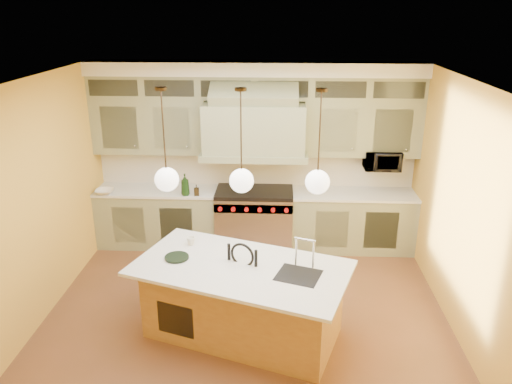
# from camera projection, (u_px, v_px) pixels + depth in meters

# --- Properties ---
(floor) EXTENTS (5.00, 5.00, 0.00)m
(floor) POSITION_uv_depth(u_px,v_px,m) (245.00, 324.00, 6.11)
(floor) COLOR brown
(floor) RESTS_ON ground
(ceiling) EXTENTS (5.00, 5.00, 0.00)m
(ceiling) POSITION_uv_depth(u_px,v_px,m) (243.00, 85.00, 5.09)
(ceiling) COLOR white
(ceiling) RESTS_ON wall_back
(wall_back) EXTENTS (5.00, 0.00, 5.00)m
(wall_back) POSITION_uv_depth(u_px,v_px,m) (256.00, 154.00, 7.94)
(wall_back) COLOR gold
(wall_back) RESTS_ON ground
(wall_front) EXTENTS (5.00, 0.00, 5.00)m
(wall_front) POSITION_uv_depth(u_px,v_px,m) (216.00, 365.00, 3.26)
(wall_front) COLOR gold
(wall_front) RESTS_ON ground
(wall_left) EXTENTS (0.00, 5.00, 5.00)m
(wall_left) POSITION_uv_depth(u_px,v_px,m) (27.00, 211.00, 5.72)
(wall_left) COLOR gold
(wall_left) RESTS_ON ground
(wall_right) EXTENTS (0.00, 5.00, 5.00)m
(wall_right) POSITION_uv_depth(u_px,v_px,m) (471.00, 220.00, 5.48)
(wall_right) COLOR gold
(wall_right) RESTS_ON ground
(back_cabinetry) EXTENTS (5.00, 0.77, 2.90)m
(back_cabinetry) POSITION_uv_depth(u_px,v_px,m) (255.00, 160.00, 7.70)
(back_cabinetry) COLOR gray
(back_cabinetry) RESTS_ON floor
(range) EXTENTS (1.20, 0.74, 0.96)m
(range) POSITION_uv_depth(u_px,v_px,m) (254.00, 218.00, 7.94)
(range) COLOR silver
(range) RESTS_ON floor
(kitchen_island) EXTENTS (2.66, 1.97, 1.35)m
(kitchen_island) POSITION_uv_depth(u_px,v_px,m) (243.00, 299.00, 5.77)
(kitchen_island) COLOR olive
(kitchen_island) RESTS_ON floor
(counter_stool) EXTENTS (0.54, 0.54, 1.17)m
(counter_stool) POSITION_uv_depth(u_px,v_px,m) (237.00, 288.00, 5.62)
(counter_stool) COLOR black
(counter_stool) RESTS_ON floor
(microwave) EXTENTS (0.54, 0.37, 0.30)m
(microwave) POSITION_uv_depth(u_px,v_px,m) (382.00, 160.00, 7.61)
(microwave) COLOR black
(microwave) RESTS_ON back_cabinetry
(oil_bottle_a) EXTENTS (0.15, 0.15, 0.34)m
(oil_bottle_a) POSITION_uv_depth(u_px,v_px,m) (185.00, 185.00, 7.57)
(oil_bottle_a) COLOR black
(oil_bottle_a) RESTS_ON back_cabinetry
(oil_bottle_b) EXTENTS (0.09, 0.09, 0.17)m
(oil_bottle_b) POSITION_uv_depth(u_px,v_px,m) (196.00, 190.00, 7.59)
(oil_bottle_b) COLOR black
(oil_bottle_b) RESTS_ON back_cabinetry
(fruit_bowl) EXTENTS (0.29, 0.29, 0.07)m
(fruit_bowl) POSITION_uv_depth(u_px,v_px,m) (105.00, 192.00, 7.68)
(fruit_bowl) COLOR white
(fruit_bowl) RESTS_ON back_cabinetry
(cup) EXTENTS (0.12, 0.12, 0.10)m
(cup) POSITION_uv_depth(u_px,v_px,m) (191.00, 241.00, 6.07)
(cup) COLOR white
(cup) RESTS_ON kitchen_island
(pendant_left) EXTENTS (0.26, 0.26, 1.11)m
(pendant_left) POSITION_uv_depth(u_px,v_px,m) (167.00, 177.00, 5.30)
(pendant_left) COLOR #2D2319
(pendant_left) RESTS_ON ceiling
(pendant_center) EXTENTS (0.26, 0.26, 1.11)m
(pendant_center) POSITION_uv_depth(u_px,v_px,m) (242.00, 178.00, 5.26)
(pendant_center) COLOR #2D2319
(pendant_center) RESTS_ON ceiling
(pendant_right) EXTENTS (0.26, 0.26, 1.11)m
(pendant_right) POSITION_uv_depth(u_px,v_px,m) (318.00, 179.00, 5.22)
(pendant_right) COLOR #2D2319
(pendant_right) RESTS_ON ceiling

